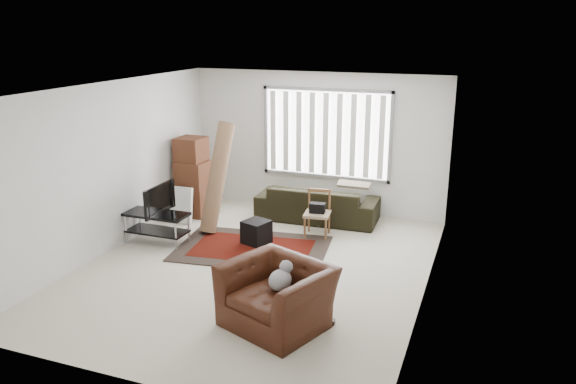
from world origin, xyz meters
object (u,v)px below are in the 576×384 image
sofa (318,198)px  armchair (277,291)px  moving_boxes (193,179)px  tv_stand (157,221)px  side_chair (317,211)px

sofa → armchair: 3.92m
moving_boxes → tv_stand: bearing=-83.5°
sofa → side_chair: size_ratio=2.80×
tv_stand → armchair: 3.38m
sofa → side_chair: (0.25, -0.79, 0.01)m
sofa → side_chair: 0.83m
moving_boxes → armchair: (3.04, -3.33, -0.25)m
moving_boxes → sofa: size_ratio=0.67×
tv_stand → side_chair: 2.73m
tv_stand → armchair: bearing=-32.0°
side_chair → tv_stand: bearing=-159.5°
armchair → tv_stand: bearing=169.2°
tv_stand → side_chair: side_chair is taller
armchair → sofa: bearing=121.6°
tv_stand → moving_boxes: (-0.17, 1.54, 0.32)m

